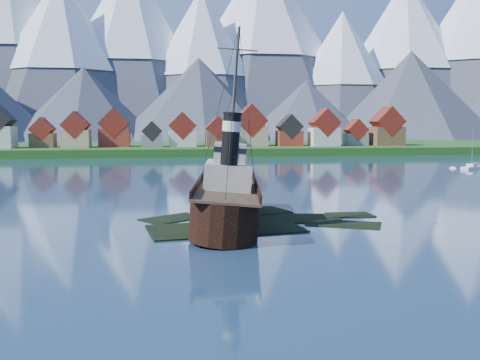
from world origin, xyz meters
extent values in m
plane|color=navy|center=(0.00, 0.00, 0.00)|extent=(1400.00, 1400.00, 0.00)
cube|color=black|center=(-3.00, -2.00, -0.32)|extent=(19.08, 11.42, 1.00)
cube|color=black|center=(6.00, 4.00, -0.38)|extent=(15.15, 9.76, 1.00)
cube|color=black|center=(2.00, 9.00, -0.28)|extent=(11.45, 9.06, 1.00)
cube|color=black|center=(12.00, -1.00, -0.42)|extent=(10.27, 8.34, 1.00)
cube|color=black|center=(-9.00, 6.00, -0.40)|extent=(9.42, 8.68, 1.00)
cube|color=black|center=(15.00, 5.00, -0.35)|extent=(6.00, 4.00, 1.00)
cube|color=#1B4E16|center=(0.00, 170.00, 0.00)|extent=(600.00, 80.00, 3.20)
cube|color=#3F3D38|center=(0.00, 132.00, 0.00)|extent=(600.00, 2.50, 2.00)
cube|color=brown|center=(-56.00, 153.00, 5.75)|extent=(9.00, 8.00, 5.50)
cube|color=maroon|center=(-56.00, 153.00, 10.12)|extent=(9.16, 8.16, 9.16)
cube|color=tan|center=(-43.00, 150.00, 6.40)|extent=(10.50, 9.00, 6.80)
cube|color=maroon|center=(-43.00, 150.00, 11.69)|extent=(10.69, 9.18, 10.69)
cube|color=maroon|center=(-29.00, 156.00, 6.60)|extent=(12.00, 8.50, 7.20)
cube|color=maroon|center=(-29.00, 156.00, 12.36)|extent=(12.22, 8.67, 12.22)
cube|color=slate|center=(-14.00, 151.00, 5.40)|extent=(8.00, 7.00, 4.80)
cube|color=black|center=(-14.00, 151.00, 9.24)|extent=(8.15, 7.14, 8.15)
cube|color=beige|center=(-2.00, 154.00, 6.20)|extent=(11.00, 9.50, 6.40)
cube|color=maroon|center=(-2.00, 154.00, 11.38)|extent=(11.20, 9.69, 11.20)
cube|color=brown|center=(12.00, 150.00, 5.90)|extent=(9.50, 8.00, 5.80)
cube|color=maroon|center=(12.00, 150.00, 10.51)|extent=(9.67, 8.16, 9.67)
cube|color=tan|center=(26.00, 155.00, 7.00)|extent=(13.50, 10.00, 8.00)
cube|color=maroon|center=(26.00, 155.00, 13.43)|extent=(13.75, 10.20, 13.75)
cube|color=maroon|center=(42.00, 152.00, 6.10)|extent=(10.00, 8.50, 6.20)
cube|color=black|center=(42.00, 152.00, 11.00)|extent=(10.18, 8.67, 10.18)
cube|color=beige|center=(56.00, 149.00, 6.75)|extent=(11.50, 9.00, 7.50)
cube|color=maroon|center=(56.00, 149.00, 12.57)|extent=(11.71, 9.18, 11.71)
cube|color=slate|center=(71.00, 153.00, 5.50)|extent=(9.00, 7.50, 5.00)
cube|color=maroon|center=(71.00, 153.00, 9.62)|extent=(9.16, 7.65, 9.16)
cube|color=brown|center=(84.00, 151.00, 6.90)|extent=(12.50, 10.00, 7.80)
cube|color=maroon|center=(84.00, 151.00, 13.05)|extent=(12.73, 10.20, 12.73)
cone|color=#2D333D|center=(-160.00, 500.00, 100.50)|extent=(250.00, 250.00, 205.00)
cone|color=#2D333D|center=(-100.00, 455.00, 73.00)|extent=(180.00, 180.00, 150.00)
cone|color=white|center=(-100.00, 455.00, 103.00)|extent=(111.60, 111.60, 90.00)
cone|color=#2D333D|center=(-40.00, 495.00, 88.00)|extent=(210.00, 210.00, 180.00)
cone|color=white|center=(-40.00, 495.00, 124.00)|extent=(130.20, 130.20, 108.00)
cone|color=#2D333D|center=(30.00, 470.00, 70.50)|extent=(170.00, 170.00, 145.00)
cone|color=white|center=(30.00, 470.00, 99.50)|extent=(105.40, 105.40, 87.00)
cone|color=#2D333D|center=(100.00, 515.00, 98.00)|extent=(240.00, 240.00, 200.00)
cone|color=white|center=(100.00, 515.00, 138.00)|extent=(148.80, 148.80, 120.00)
cone|color=#2D333D|center=(170.00, 460.00, 60.50)|extent=(150.00, 150.00, 125.00)
cone|color=white|center=(170.00, 460.00, 85.50)|extent=(93.00, 93.00, 75.00)
cone|color=#2D333D|center=(250.00, 490.00, 83.00)|extent=(200.00, 200.00, 170.00)
cone|color=white|center=(250.00, 490.00, 117.00)|extent=(124.00, 124.00, 102.00)
cone|color=#2D333D|center=(-70.00, 374.00, 27.00)|extent=(120.00, 120.00, 58.00)
cone|color=#2D333D|center=(20.00, 369.00, 31.00)|extent=(136.00, 136.00, 66.00)
cone|color=#2D333D|center=(110.00, 373.00, 23.00)|extent=(110.00, 110.00, 50.00)
cone|color=#2D333D|center=(200.00, 370.00, 35.50)|extent=(150.00, 150.00, 75.00)
cube|color=black|center=(-2.66, 1.45, 2.35)|extent=(7.35, 21.16, 4.41)
cone|color=black|center=(-2.66, 15.18, 2.35)|extent=(7.35, 7.35, 7.35)
cylinder|color=black|center=(-2.66, -9.13, 2.35)|extent=(7.35, 7.35, 4.41)
cube|color=#4C3826|center=(-2.66, 1.45, 4.66)|extent=(7.20, 27.92, 0.26)
cube|color=black|center=(-6.19, 1.45, 5.14)|extent=(0.21, 27.04, 0.94)
cube|color=black|center=(0.87, 1.45, 5.14)|extent=(0.21, 27.04, 0.94)
cube|color=#ADA89E|center=(-2.66, -0.13, 6.24)|extent=(5.46, 8.92, 3.15)
cube|color=#ADA89E|center=(-2.66, 0.92, 8.97)|extent=(3.78, 4.20, 2.31)
cylinder|color=black|center=(-2.66, -3.59, 10.75)|extent=(1.99, 1.99, 5.88)
cylinder|color=silver|center=(-2.66, -3.59, 12.22)|extent=(2.10, 2.10, 1.15)
cylinder|color=#473828|center=(-2.66, 9.85, 11.07)|extent=(0.29, 0.29, 12.60)
cylinder|color=#473828|center=(-2.66, -1.18, 16.94)|extent=(0.34, 0.34, 13.65)
cube|color=white|center=(73.30, 70.40, 0.10)|extent=(8.39, 6.80, 1.23)
cube|color=white|center=(73.30, 70.40, 1.08)|extent=(3.10, 2.98, 0.72)
cylinder|color=gray|center=(73.30, 70.40, 6.06)|extent=(0.14, 0.14, 10.68)
cube|color=white|center=(13.66, 85.91, 0.09)|extent=(2.96, 9.13, 1.08)
cube|color=white|center=(13.66, 85.91, 0.94)|extent=(2.17, 2.66, 0.63)
cylinder|color=gray|center=(13.66, 85.91, 5.29)|extent=(0.13, 0.13, 9.33)
camera|label=1|loc=(-10.37, -64.05, 12.63)|focal=40.00mm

